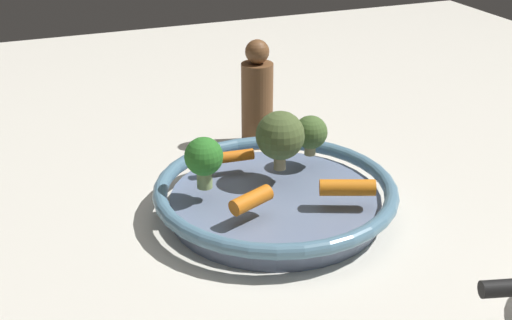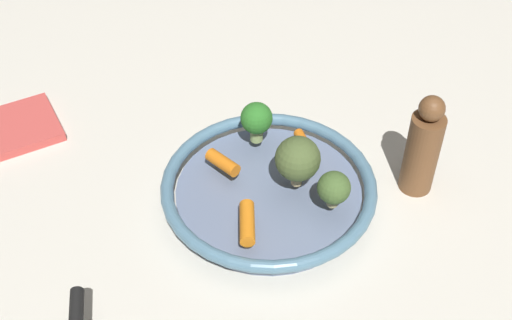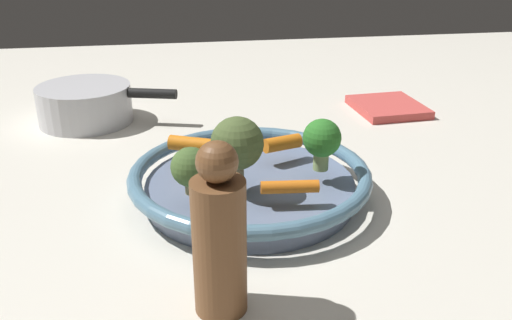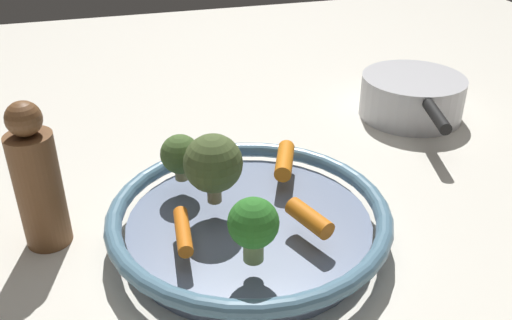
{
  "view_description": "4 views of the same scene",
  "coord_description": "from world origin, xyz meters",
  "px_view_note": "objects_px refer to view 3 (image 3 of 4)",
  "views": [
    {
      "loc": [
        0.66,
        -0.28,
        0.41
      ],
      "look_at": [
        0.01,
        -0.03,
        0.08
      ],
      "focal_mm": 47.72,
      "sensor_mm": 36.0,
      "label": 1
    },
    {
      "loc": [
        0.28,
        0.57,
        0.69
      ],
      "look_at": [
        0.01,
        -0.02,
        0.07
      ],
      "focal_mm": 48.09,
      "sensor_mm": 36.0,
      "label": 2
    },
    {
      "loc": [
        -0.6,
        0.09,
        0.32
      ],
      "look_at": [
        -0.02,
        -0.0,
        0.06
      ],
      "focal_mm": 39.1,
      "sensor_mm": 36.0,
      "label": 3
    },
    {
      "loc": [
        -0.13,
        -0.46,
        0.36
      ],
      "look_at": [
        0.02,
        0.03,
        0.08
      ],
      "focal_mm": 39.57,
      "sensor_mm": 36.0,
      "label": 4
    }
  ],
  "objects_px": {
    "dish_towel": "(388,107)",
    "saucepan": "(86,104)",
    "baby_carrot_back": "(290,187)",
    "pepper_mill": "(219,237)",
    "broccoli_floret_edge": "(237,144)",
    "broccoli_floret_mid": "(191,168)",
    "baby_carrot_right": "(282,143)",
    "serving_bowl": "(250,182)",
    "broccoli_floret_small": "(322,140)",
    "baby_carrot_left": "(193,145)"
  },
  "relations": [
    {
      "from": "baby_carrot_back",
      "to": "baby_carrot_left",
      "type": "height_order",
      "value": "baby_carrot_left"
    },
    {
      "from": "broccoli_floret_mid",
      "to": "saucepan",
      "type": "height_order",
      "value": "broccoli_floret_mid"
    },
    {
      "from": "broccoli_floret_mid",
      "to": "broccoli_floret_small",
      "type": "bearing_deg",
      "value": -76.23
    },
    {
      "from": "broccoli_floret_edge",
      "to": "baby_carrot_back",
      "type": "bearing_deg",
      "value": -128.77
    },
    {
      "from": "broccoli_floret_small",
      "to": "saucepan",
      "type": "xyz_separation_m",
      "value": [
        0.33,
        0.31,
        -0.05
      ]
    },
    {
      "from": "saucepan",
      "to": "broccoli_floret_mid",
      "type": "bearing_deg",
      "value": -157.42
    },
    {
      "from": "serving_bowl",
      "to": "broccoli_floret_edge",
      "type": "height_order",
      "value": "broccoli_floret_edge"
    },
    {
      "from": "pepper_mill",
      "to": "baby_carrot_left",
      "type": "bearing_deg",
      "value": 1.63
    },
    {
      "from": "baby_carrot_left",
      "to": "baby_carrot_back",
      "type": "bearing_deg",
      "value": -144.01
    },
    {
      "from": "broccoli_floret_small",
      "to": "saucepan",
      "type": "relative_size",
      "value": 0.27
    },
    {
      "from": "serving_bowl",
      "to": "broccoli_floret_mid",
      "type": "relative_size",
      "value": 5.56
    },
    {
      "from": "serving_bowl",
      "to": "broccoli_floret_small",
      "type": "height_order",
      "value": "broccoli_floret_small"
    },
    {
      "from": "broccoli_floret_edge",
      "to": "broccoli_floret_mid",
      "type": "height_order",
      "value": "broccoli_floret_edge"
    },
    {
      "from": "baby_carrot_back",
      "to": "broccoli_floret_small",
      "type": "relative_size",
      "value": 1.01
    },
    {
      "from": "baby_carrot_right",
      "to": "saucepan",
      "type": "relative_size",
      "value": 0.22
    },
    {
      "from": "baby_carrot_back",
      "to": "baby_carrot_left",
      "type": "bearing_deg",
      "value": 35.99
    },
    {
      "from": "serving_bowl",
      "to": "broccoli_floret_mid",
      "type": "bearing_deg",
      "value": 128.04
    },
    {
      "from": "serving_bowl",
      "to": "pepper_mill",
      "type": "relative_size",
      "value": 1.84
    },
    {
      "from": "broccoli_floret_small",
      "to": "baby_carrot_right",
      "type": "bearing_deg",
      "value": 26.98
    },
    {
      "from": "baby_carrot_back",
      "to": "saucepan",
      "type": "xyz_separation_m",
      "value": [
        0.39,
        0.26,
        -0.02
      ]
    },
    {
      "from": "saucepan",
      "to": "dish_towel",
      "type": "xyz_separation_m",
      "value": [
        -0.03,
        -0.52,
        -0.02
      ]
    },
    {
      "from": "baby_carrot_back",
      "to": "pepper_mill",
      "type": "xyz_separation_m",
      "value": [
        -0.13,
        0.09,
        0.02
      ]
    },
    {
      "from": "baby_carrot_back",
      "to": "saucepan",
      "type": "relative_size",
      "value": 0.28
    },
    {
      "from": "broccoli_floret_mid",
      "to": "broccoli_floret_small",
      "type": "distance_m",
      "value": 0.16
    },
    {
      "from": "serving_bowl",
      "to": "saucepan",
      "type": "height_order",
      "value": "saucepan"
    },
    {
      "from": "baby_carrot_back",
      "to": "pepper_mill",
      "type": "relative_size",
      "value": 0.4
    },
    {
      "from": "broccoli_floret_small",
      "to": "baby_carrot_back",
      "type": "bearing_deg",
      "value": 137.78
    },
    {
      "from": "baby_carrot_back",
      "to": "dish_towel",
      "type": "distance_m",
      "value": 0.45
    },
    {
      "from": "dish_towel",
      "to": "saucepan",
      "type": "bearing_deg",
      "value": 87.17
    },
    {
      "from": "baby_carrot_left",
      "to": "broccoli_floret_edge",
      "type": "distance_m",
      "value": 0.11
    },
    {
      "from": "broccoli_floret_edge",
      "to": "broccoli_floret_small",
      "type": "xyz_separation_m",
      "value": [
        0.01,
        -0.1,
        -0.01
      ]
    },
    {
      "from": "baby_carrot_right",
      "to": "saucepan",
      "type": "height_order",
      "value": "same"
    },
    {
      "from": "broccoli_floret_mid",
      "to": "dish_towel",
      "type": "bearing_deg",
      "value": -46.25
    },
    {
      "from": "baby_carrot_right",
      "to": "baby_carrot_back",
      "type": "bearing_deg",
      "value": 172.33
    },
    {
      "from": "broccoli_floret_edge",
      "to": "pepper_mill",
      "type": "height_order",
      "value": "pepper_mill"
    },
    {
      "from": "saucepan",
      "to": "pepper_mill",
      "type": "bearing_deg",
      "value": -161.7
    },
    {
      "from": "broccoli_floret_mid",
      "to": "baby_carrot_right",
      "type": "bearing_deg",
      "value": -49.6
    },
    {
      "from": "baby_carrot_back",
      "to": "broccoli_floret_edge",
      "type": "xyz_separation_m",
      "value": [
        0.04,
        0.05,
        0.04
      ]
    },
    {
      "from": "baby_carrot_right",
      "to": "serving_bowl",
      "type": "bearing_deg",
      "value": 133.62
    },
    {
      "from": "serving_bowl",
      "to": "broccoli_floret_mid",
      "type": "distance_m",
      "value": 0.1
    },
    {
      "from": "serving_bowl",
      "to": "saucepan",
      "type": "bearing_deg",
      "value": 35.66
    },
    {
      "from": "baby_carrot_back",
      "to": "broccoli_floret_mid",
      "type": "height_order",
      "value": "broccoli_floret_mid"
    },
    {
      "from": "broccoli_floret_edge",
      "to": "saucepan",
      "type": "distance_m",
      "value": 0.41
    },
    {
      "from": "saucepan",
      "to": "broccoli_floret_edge",
      "type": "bearing_deg",
      "value": -149.11
    },
    {
      "from": "broccoli_floret_edge",
      "to": "saucepan",
      "type": "bearing_deg",
      "value": 30.89
    },
    {
      "from": "pepper_mill",
      "to": "dish_towel",
      "type": "relative_size",
      "value": 1.26
    },
    {
      "from": "serving_bowl",
      "to": "baby_carrot_left",
      "type": "relative_size",
      "value": 4.61
    },
    {
      "from": "baby_carrot_back",
      "to": "dish_towel",
      "type": "height_order",
      "value": "baby_carrot_back"
    },
    {
      "from": "broccoli_floret_mid",
      "to": "pepper_mill",
      "type": "distance_m",
      "value": 0.14
    },
    {
      "from": "broccoli_floret_mid",
      "to": "saucepan",
      "type": "xyz_separation_m",
      "value": [
        0.37,
        0.15,
        -0.04
      ]
    }
  ]
}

